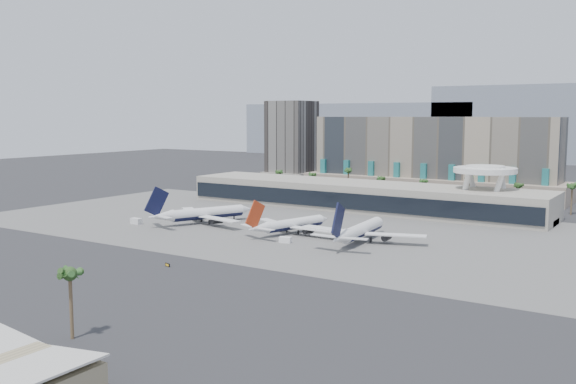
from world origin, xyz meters
The scene contains 15 objects.
ground centered at (0.00, 0.00, 0.00)m, with size 900.00×900.00×0.00m, color #232326.
apron_pad centered at (0.00, 55.00, 0.03)m, with size 260.00×130.00×0.06m, color #5B5B59.
mountain_ridge centered at (27.88, 470.00, 29.89)m, with size 680.00×60.00×70.00m.
hotel centered at (10.00, 174.41, 16.81)m, with size 140.00×30.00×42.00m.
office_tower centered at (-95.00, 200.00, 22.94)m, with size 30.00×30.00×52.00m.
terminal centered at (0.00, 109.84, 6.52)m, with size 170.00×32.50×14.50m.
saucer_structure centered at (55.00, 116.00, 18.45)m, with size 26.00×26.00×21.89m.
palm_row centered at (7.00, 145.00, 10.50)m, with size 157.80×2.80×13.10m.
airliner_left centered at (-34.44, 39.68, 4.06)m, with size 42.36×43.62×16.09m.
airliner_centre centered at (6.95, 39.96, 3.51)m, with size 38.12×39.56×13.93m.
airliner_right centered at (35.05, 39.72, 4.05)m, with size 44.94×46.45×16.04m.
service_vehicle_a centered at (-55.54, 23.83, 1.18)m, with size 4.84×2.37×2.37m, color silver.
service_vehicle_b centered at (14.51, 24.66, 1.02)m, with size 3.96×2.26×2.04m, color white.
taxiway_sign centered at (4.92, -22.24, 0.48)m, with size 2.13×0.85×0.97m.
near_palm_b centered at (31.09, -76.06, 11.34)m, with size 6.00×6.00×14.23m.
Camera 1 is at (131.06, -153.77, 42.97)m, focal length 40.00 mm.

